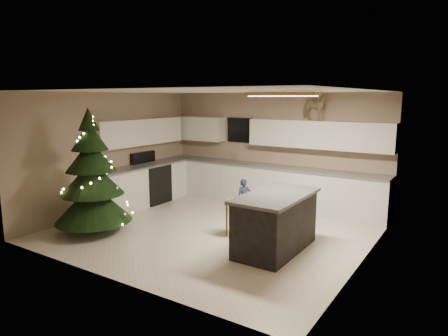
# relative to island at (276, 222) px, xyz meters

# --- Properties ---
(ground_plane) EXTENTS (5.50, 5.50, 0.00)m
(ground_plane) POSITION_rel_island_xyz_m (-1.41, 0.28, -0.48)
(ground_plane) COLOR beige
(room_shell) EXTENTS (5.52, 5.02, 2.61)m
(room_shell) POSITION_rel_island_xyz_m (-1.39, 0.28, 1.27)
(room_shell) COLOR tan
(room_shell) RESTS_ON ground_plane
(cabinetry) EXTENTS (5.50, 3.20, 2.00)m
(cabinetry) POSITION_rel_island_xyz_m (-2.32, 1.93, 0.28)
(cabinetry) COLOR silver
(cabinetry) RESTS_ON ground_plane
(island) EXTENTS (0.90, 1.70, 0.95)m
(island) POSITION_rel_island_xyz_m (0.00, 0.00, 0.00)
(island) COLOR black
(island) RESTS_ON ground_plane
(bar_stool) EXTENTS (0.35, 0.35, 0.67)m
(bar_stool) POSITION_rel_island_xyz_m (-0.91, 0.26, 0.02)
(bar_stool) COLOR olive
(bar_stool) RESTS_ON ground_plane
(christmas_tree) EXTENTS (1.45, 1.40, 2.32)m
(christmas_tree) POSITION_rel_island_xyz_m (-3.26, -1.00, 0.47)
(christmas_tree) COLOR #3F2816
(christmas_tree) RESTS_ON ground_plane
(toddler) EXTENTS (0.35, 0.35, 0.82)m
(toddler) POSITION_rel_island_xyz_m (-1.34, 1.29, -0.07)
(toddler) COLOR #171D3F
(toddler) RESTS_ON ground_plane
(rocking_horse) EXTENTS (0.70, 0.46, 0.57)m
(rocking_horse) POSITION_rel_island_xyz_m (-0.39, 2.61, 1.81)
(rocking_horse) COLOR olive
(rocking_horse) RESTS_ON cabinetry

